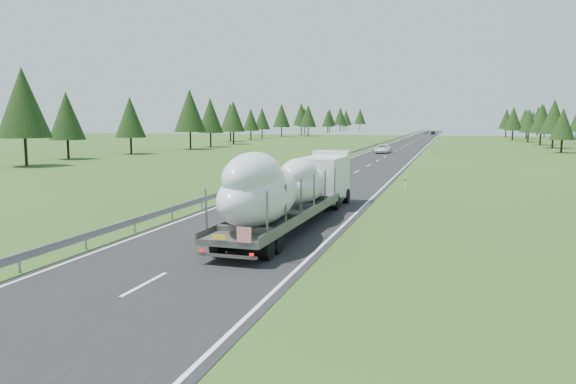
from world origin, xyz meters
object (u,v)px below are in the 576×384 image
(boat_truck, at_px, (290,186))
(distant_car_blue, at_px, (427,132))
(highway_sign, at_px, (434,144))
(distant_car_dark, at_px, (433,133))
(distant_van, at_px, (383,149))

(boat_truck, height_order, distant_car_blue, boat_truck)
(highway_sign, distance_m, distant_car_dark, 136.83)
(boat_truck, xyz_separation_m, distant_van, (-3.44, 69.87, -1.50))
(distant_van, distance_m, distant_car_blue, 148.48)
(highway_sign, height_order, boat_truck, boat_truck)
(distant_van, bearing_deg, boat_truck, -87.14)
(distant_car_blue, bearing_deg, distant_van, -87.95)
(distant_van, bearing_deg, distant_car_blue, 89.83)
(highway_sign, height_order, distant_van, highway_sign)
(highway_sign, bearing_deg, distant_van, 171.93)
(highway_sign, relative_size, distant_car_dark, 0.62)
(boat_truck, distance_m, distant_car_dark, 205.40)
(distant_car_dark, height_order, distant_car_blue, distant_car_dark)
(highway_sign, relative_size, distant_car_blue, 0.63)
(highway_sign, bearing_deg, distant_car_dark, 92.09)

